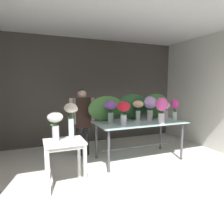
% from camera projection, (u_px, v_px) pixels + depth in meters
% --- Properties ---
extents(ground_plane, '(8.04, 8.04, 0.00)m').
position_uv_depth(ground_plane, '(118.00, 161.00, 4.37)').
color(ground_plane, silver).
extents(wall_back, '(5.36, 0.12, 2.99)m').
position_uv_depth(wall_back, '(94.00, 92.00, 5.84)').
color(wall_back, '#4C4742').
rests_on(wall_back, ground).
extents(wall_right, '(0.12, 3.77, 2.99)m').
position_uv_depth(wall_right, '(211.00, 93.00, 5.15)').
color(wall_right, silver).
rests_on(wall_right, ground).
extents(ceiling_slab, '(5.48, 3.77, 0.12)m').
position_uv_depth(ceiling_slab, '(119.00, 17.00, 3.95)').
color(ceiling_slab, silver).
rests_on(ceiling_slab, wall_back).
extents(display_table_glass, '(1.98, 1.00, 0.88)m').
position_uv_depth(display_table_glass, '(139.00, 127.00, 4.42)').
color(display_table_glass, '#A7C6C7').
rests_on(display_table_glass, ground).
extents(side_table_white, '(0.65, 0.55, 0.79)m').
position_uv_depth(side_table_white, '(64.00, 148.00, 3.21)').
color(side_table_white, white).
rests_on(side_table_white, ground).
extents(florist, '(0.60, 0.24, 1.59)m').
position_uv_depth(florist, '(82.00, 116.00, 4.63)').
color(florist, '#232328').
rests_on(florist, ground).
extents(foliage_backdrop, '(2.17, 0.26, 0.61)m').
position_uv_depth(foliage_backdrop, '(132.00, 107.00, 4.72)').
color(foliage_backdrop, '#477F3D').
rests_on(foliage_backdrop, display_table_glass).
extents(vase_lilac_freesia, '(0.35, 0.30, 0.56)m').
position_uv_depth(vase_lilac_freesia, '(150.00, 105.00, 4.58)').
color(vase_lilac_freesia, silver).
rests_on(vase_lilac_freesia, display_table_glass).
extents(vase_magenta_stock, '(0.19, 0.18, 0.50)m').
position_uv_depth(vase_magenta_stock, '(175.00, 108.00, 4.53)').
color(vase_magenta_stock, silver).
rests_on(vase_magenta_stock, display_table_glass).
extents(vase_crimson_hydrangea, '(0.28, 0.26, 0.49)m').
position_uv_depth(vase_crimson_hydrangea, '(124.00, 110.00, 3.95)').
color(vase_crimson_hydrangea, silver).
rests_on(vase_crimson_hydrangea, display_table_glass).
extents(vase_violet_roses, '(0.27, 0.24, 0.48)m').
position_uv_depth(vase_violet_roses, '(111.00, 109.00, 4.30)').
color(vase_violet_roses, silver).
rests_on(vase_violet_roses, display_table_glass).
extents(vase_peach_dahlias, '(0.26, 0.25, 0.47)m').
position_uv_depth(vase_peach_dahlias, '(138.00, 107.00, 4.50)').
color(vase_peach_dahlias, silver).
rests_on(vase_peach_dahlias, display_table_glass).
extents(vase_fuchsia_peonies, '(0.27, 0.27, 0.56)m').
position_uv_depth(vase_fuchsia_peonies, '(162.00, 107.00, 4.13)').
color(vase_fuchsia_peonies, silver).
rests_on(vase_fuchsia_peonies, display_table_glass).
extents(vase_ivory_carnations, '(0.21, 0.18, 0.41)m').
position_uv_depth(vase_ivory_carnations, '(166.00, 109.00, 4.75)').
color(vase_ivory_carnations, silver).
rests_on(vase_ivory_carnations, display_table_glass).
extents(vase_rosy_tulips, '(0.21, 0.21, 0.47)m').
position_uv_depth(vase_rosy_tulips, '(123.00, 110.00, 4.24)').
color(vase_rosy_tulips, silver).
rests_on(vase_rosy_tulips, display_table_glass).
extents(vase_white_roses_tall, '(0.25, 0.25, 0.48)m').
position_uv_depth(vase_white_roses_tall, '(55.00, 123.00, 3.10)').
color(vase_white_roses_tall, silver).
rests_on(vase_white_roses_tall, side_table_white).
extents(vase_cream_lisianthus_tall, '(0.22, 0.22, 0.61)m').
position_uv_depth(vase_cream_lisianthus_tall, '(71.00, 116.00, 3.24)').
color(vase_cream_lisianthus_tall, silver).
rests_on(vase_cream_lisianthus_tall, side_table_white).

